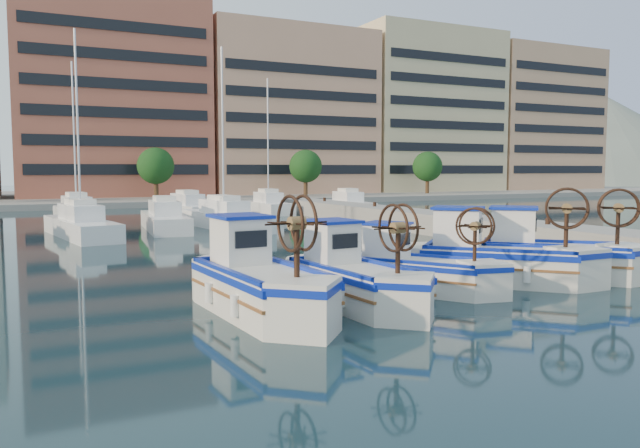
{
  "coord_description": "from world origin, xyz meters",
  "views": [
    {
      "loc": [
        -9.57,
        -15.8,
        3.79
      ],
      "look_at": [
        1.83,
        7.75,
        1.5
      ],
      "focal_mm": 35.0,
      "sensor_mm": 36.0,
      "label": 1
    }
  ],
  "objects_px": {
    "fishing_boat_a": "(258,280)",
    "fishing_boat_c": "(416,268)",
    "fishing_boat_b": "(353,277)",
    "fishing_boat_e": "(548,254)",
    "fishing_boat_d": "(494,257)"
  },
  "relations": [
    {
      "from": "fishing_boat_a",
      "to": "fishing_boat_c",
      "type": "xyz_separation_m",
      "value": [
        5.46,
        0.71,
        -0.15
      ]
    },
    {
      "from": "fishing_boat_b",
      "to": "fishing_boat_c",
      "type": "bearing_deg",
      "value": 13.64
    },
    {
      "from": "fishing_boat_c",
      "to": "fishing_boat_e",
      "type": "bearing_deg",
      "value": -34.46
    },
    {
      "from": "fishing_boat_c",
      "to": "fishing_boat_d",
      "type": "distance_m",
      "value": 3.14
    },
    {
      "from": "fishing_boat_b",
      "to": "fishing_boat_e",
      "type": "height_order",
      "value": "fishing_boat_e"
    },
    {
      "from": "fishing_boat_a",
      "to": "fishing_boat_d",
      "type": "xyz_separation_m",
      "value": [
        8.59,
        0.73,
        -0.0
      ]
    },
    {
      "from": "fishing_boat_c",
      "to": "fishing_boat_b",
      "type": "bearing_deg",
      "value": 164.86
    },
    {
      "from": "fishing_boat_a",
      "to": "fishing_boat_d",
      "type": "bearing_deg",
      "value": 1.11
    },
    {
      "from": "fishing_boat_c",
      "to": "fishing_boat_e",
      "type": "distance_m",
      "value": 5.45
    },
    {
      "from": "fishing_boat_a",
      "to": "fishing_boat_e",
      "type": "relative_size",
      "value": 1.07
    },
    {
      "from": "fishing_boat_a",
      "to": "fishing_boat_e",
      "type": "height_order",
      "value": "fishing_boat_a"
    },
    {
      "from": "fishing_boat_a",
      "to": "fishing_boat_c",
      "type": "relative_size",
      "value": 1.19
    },
    {
      "from": "fishing_boat_c",
      "to": "fishing_boat_e",
      "type": "height_order",
      "value": "fishing_boat_e"
    },
    {
      "from": "fishing_boat_c",
      "to": "fishing_boat_e",
      "type": "xyz_separation_m",
      "value": [
        5.45,
        -0.09,
        0.13
      ]
    },
    {
      "from": "fishing_boat_d",
      "to": "fishing_boat_a",
      "type": "bearing_deg",
      "value": 139.98
    }
  ]
}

